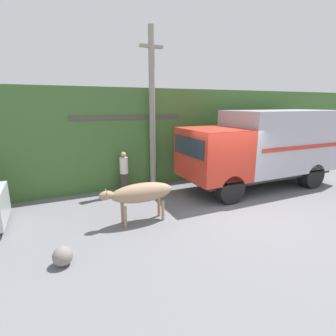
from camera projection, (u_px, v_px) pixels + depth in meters
The scene contains 8 objects.
ground_plane at pixel (236, 208), 8.70m from camera, with size 60.00×60.00×0.00m, color slate.
hillside_embankment at pixel (159, 131), 13.93m from camera, with size 32.00×5.66×4.00m.
building_backdrop at pixel (121, 147), 11.71m from camera, with size 4.43×2.70×2.95m.
cargo_truck at pixel (265, 146), 10.61m from camera, with size 6.71×2.39×3.13m.
brown_cow at pixel (141, 193), 7.53m from camera, with size 2.17×0.57×1.18m.
pedestrian_on_hill at pixel (124, 170), 10.21m from camera, with size 0.42×0.42×1.59m.
utility_pole at pixel (152, 108), 10.24m from camera, with size 0.90×0.23×6.20m.
roadside_rock at pixel (63, 256), 5.60m from camera, with size 0.43×0.43×0.43m.
Camera 1 is at (-5.46, -6.43, 3.39)m, focal length 28.00 mm.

